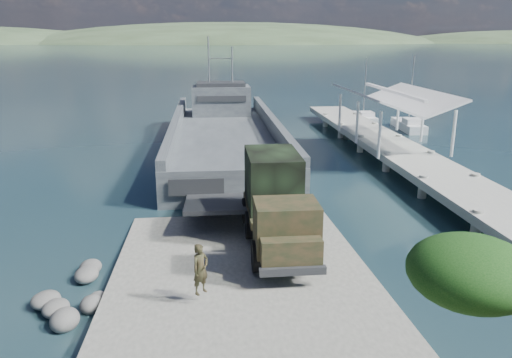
# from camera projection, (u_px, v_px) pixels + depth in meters

# --- Properties ---
(ground) EXTENTS (1400.00, 1400.00, 0.00)m
(ground) POSITION_uv_depth(u_px,v_px,m) (243.00, 291.00, 18.77)
(ground) COLOR #1A353F
(ground) RESTS_ON ground
(boat_ramp) EXTENTS (10.00, 18.00, 0.50)m
(boat_ramp) POSITION_uv_depth(u_px,v_px,m) (245.00, 298.00, 17.74)
(boat_ramp) COLOR slate
(boat_ramp) RESTS_ON ground
(shoreline_rocks) EXTENTS (3.20, 5.60, 0.90)m
(shoreline_rocks) POSITION_uv_depth(u_px,v_px,m) (77.00, 293.00, 18.62)
(shoreline_rocks) COLOR #5A5A58
(shoreline_rocks) RESTS_ON ground
(distant_headlands) EXTENTS (1000.00, 240.00, 48.00)m
(distant_headlands) POSITION_uv_depth(u_px,v_px,m) (247.00, 43.00, 558.67)
(distant_headlands) COLOR #34472C
(distant_headlands) RESTS_ON ground
(pier) EXTENTS (6.40, 44.00, 6.10)m
(pier) POSITION_uv_depth(u_px,v_px,m) (395.00, 141.00, 37.56)
(pier) COLOR #B6B6AB
(pier) RESTS_ON ground
(landing_craft) EXTENTS (8.72, 33.35, 9.87)m
(landing_craft) POSITION_uv_depth(u_px,v_px,m) (225.00, 142.00, 40.91)
(landing_craft) COLOR #3E4349
(landing_craft) RESTS_ON ground
(military_truck) EXTENTS (2.70, 8.00, 3.69)m
(military_truck) POSITION_uv_depth(u_px,v_px,m) (277.00, 202.00, 21.53)
(military_truck) COLOR black
(military_truck) RESTS_ON boat_ramp
(soldier) EXTENTS (0.76, 0.75, 1.76)m
(soldier) POSITION_uv_depth(u_px,v_px,m) (201.00, 280.00, 16.71)
(soldier) COLOR black
(soldier) RESTS_ON boat_ramp
(sailboat_near) EXTENTS (2.24, 6.32, 7.56)m
(sailboat_near) POSITION_uv_depth(u_px,v_px,m) (409.00, 126.00, 50.46)
(sailboat_near) COLOR white
(sailboat_near) RESTS_ON ground
(sailboat_far) EXTENTS (1.92, 5.88, 7.09)m
(sailboat_far) POSITION_uv_depth(u_px,v_px,m) (363.00, 118.00, 55.34)
(sailboat_far) COLOR white
(sailboat_far) RESTS_ON ground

